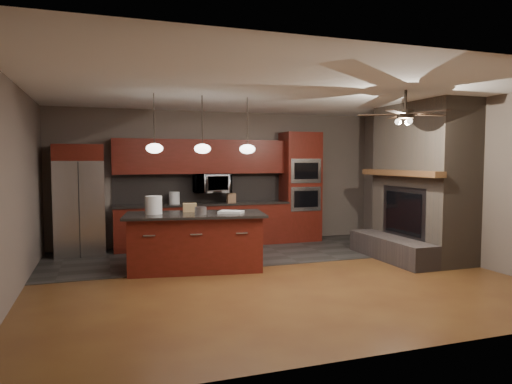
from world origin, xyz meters
name	(u,v)px	position (x,y,z in m)	size (l,w,h in m)	color
ground	(271,276)	(0.00, 0.00, 0.00)	(7.00, 7.00, 0.00)	brown
ceiling	(271,92)	(0.00, 0.00, 2.80)	(7.00, 6.00, 0.02)	white
back_wall	(222,178)	(0.00, 3.00, 1.40)	(7.00, 0.02, 2.80)	#645950
right_wall	(456,182)	(3.50, 0.00, 1.40)	(0.02, 6.00, 2.80)	#645950
left_wall	(13,190)	(-3.50, 0.00, 1.40)	(0.02, 6.00, 2.80)	#645950
slate_tile_patch	(238,253)	(0.00, 1.80, 0.01)	(7.00, 2.40, 0.01)	#2F2D2B
fireplace_column	(420,187)	(3.04, 0.40, 1.30)	(1.30, 2.10, 2.80)	brown
back_cabinetry	(202,203)	(-0.48, 2.74, 0.89)	(3.59, 0.64, 2.20)	maroon
oven_tower	(300,187)	(1.70, 2.69, 1.19)	(0.80, 0.63, 2.38)	maroon
microwave	(212,183)	(-0.27, 2.75, 1.30)	(0.73, 0.41, 0.50)	silver
refrigerator	(80,200)	(-2.83, 2.62, 1.03)	(0.88, 0.75, 2.07)	silver
kitchen_island	(195,241)	(-1.02, 0.77, 0.46)	(2.35, 1.34, 0.92)	maroon
white_bucket	(154,205)	(-1.66, 0.89, 1.06)	(0.27, 0.27, 0.29)	white
paint_can	(201,211)	(-0.97, 0.57, 0.98)	(0.19, 0.19, 0.12)	#A09FA4
paint_tray	(231,212)	(-0.45, 0.62, 0.94)	(0.38, 0.27, 0.04)	silver
cardboard_box	(190,208)	(-1.05, 1.04, 0.99)	(0.22, 0.16, 0.14)	#A28353
counter_bucket	(174,198)	(-1.06, 2.70, 1.02)	(0.21, 0.21, 0.24)	white
counter_box	(231,198)	(0.11, 2.65, 1.00)	(0.17, 0.13, 0.19)	#98704E
pendant_left	(155,148)	(-1.65, 0.70, 1.96)	(0.26, 0.26, 0.92)	black
pendant_center	(202,148)	(-0.90, 0.70, 1.96)	(0.26, 0.26, 0.92)	black
pendant_right	(247,149)	(-0.15, 0.70, 1.96)	(0.26, 0.26, 0.92)	black
ceiling_fan	(405,114)	(1.80, -0.80, 2.46)	(1.27, 1.33, 0.41)	black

